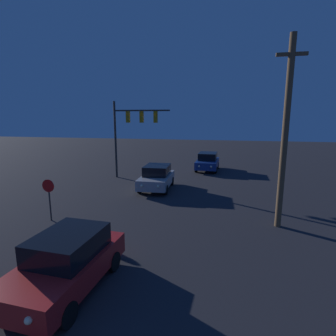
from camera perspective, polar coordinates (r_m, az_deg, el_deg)
The scene contains 6 objects.
car_near at distance 8.70m, azimuth -21.19°, elevation -18.45°, with size 2.18×4.18×1.68m.
car_mid at distance 18.57m, azimuth -2.47°, elevation -2.00°, with size 2.10×4.14×1.68m.
car_far at distance 25.44m, azimuth 8.60°, elevation 1.42°, with size 2.15×4.16×1.68m.
traffic_signal_mast at distance 21.76m, azimuth -8.20°, elevation 9.02°, with size 4.70×0.30×6.31m.
stop_sign at distance 13.99m, azimuth -24.51°, elevation -4.88°, with size 0.63×0.07×2.08m.
utility_pole at distance 12.65m, azimuth 24.15°, elevation 6.95°, with size 1.24×0.28×8.43m.
Camera 1 is at (2.76, 0.52, 5.01)m, focal length 28.00 mm.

